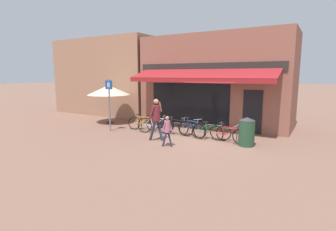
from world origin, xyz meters
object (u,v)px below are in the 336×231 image
object	(u,v)px
bicycle_blue	(191,128)
bicycle_green	(211,131)
pedestrian_child	(167,127)
bicycle_silver	(155,125)
bicycle_black	(176,127)
litter_bin	(247,132)
pedestrian_adult	(156,115)
cafe_parasol	(109,90)
bicycle_red	(228,134)
parking_sign	(109,100)
bicycle_orange	(143,123)

from	to	relation	value
bicycle_blue	bicycle_green	world-z (taller)	bicycle_blue
pedestrian_child	bicycle_silver	bearing A→B (deg)	136.05
bicycle_black	litter_bin	xyz separation A→B (m)	(3.35, -0.20, 0.19)
bicycle_black	bicycle_blue	bearing A→B (deg)	2.29
pedestrian_adult	pedestrian_child	world-z (taller)	pedestrian_adult
bicycle_black	cafe_parasol	xyz separation A→B (m)	(-4.86, 0.69, 1.54)
bicycle_red	pedestrian_adult	distance (m)	3.12
bicycle_green	parking_sign	size ratio (longest dim) A/B	0.65
bicycle_silver	pedestrian_adult	size ratio (longest dim) A/B	0.96
bicycle_green	bicycle_red	distance (m)	0.84
bicycle_blue	bicycle_red	xyz separation A→B (m)	(1.82, -0.24, -0.02)
bicycle_silver	bicycle_green	xyz separation A→B (m)	(2.81, 0.19, -0.04)
bicycle_red	cafe_parasol	size ratio (longest dim) A/B	0.73
bicycle_orange	parking_sign	distance (m)	2.07
bicycle_black	bicycle_orange	bearing A→B (deg)	172.13
bicycle_orange	bicycle_red	world-z (taller)	bicycle_red
pedestrian_child	cafe_parasol	distance (m)	6.24
bicycle_orange	bicycle_green	xyz separation A→B (m)	(3.76, -0.10, -0.01)
bicycle_orange	bicycle_green	bearing A→B (deg)	-16.72
bicycle_silver	parking_sign	xyz separation A→B (m)	(-2.22, -0.79, 1.19)
bicycle_red	bicycle_blue	bearing A→B (deg)	-173.74
bicycle_black	cafe_parasol	bearing A→B (deg)	168.02
bicycle_blue	pedestrian_child	world-z (taller)	pedestrian_child
bicycle_silver	cafe_parasol	bearing A→B (deg)	149.38
litter_bin	cafe_parasol	xyz separation A→B (m)	(-8.21, 0.89, 1.35)
bicycle_green	litter_bin	world-z (taller)	litter_bin
bicycle_silver	bicycle_red	bearing A→B (deg)	-18.45
bicycle_green	parking_sign	world-z (taller)	parking_sign
bicycle_red	parking_sign	bearing A→B (deg)	-158.63
bicycle_black	pedestrian_child	xyz separation A→B (m)	(0.67, -1.94, 0.39)
bicycle_blue	parking_sign	distance (m)	4.33
bicycle_black	pedestrian_child	bearing A→B (deg)	-74.84
bicycle_silver	bicycle_black	world-z (taller)	bicycle_silver
bicycle_black	cafe_parasol	distance (m)	5.15
bicycle_silver	bicycle_red	xyz separation A→B (m)	(3.63, -0.01, -0.03)
bicycle_blue	pedestrian_adult	bearing A→B (deg)	-104.25
litter_bin	parking_sign	bearing A→B (deg)	-173.64
litter_bin	cafe_parasol	world-z (taller)	cafe_parasol
bicycle_orange	parking_sign	xyz separation A→B (m)	(-1.28, -1.08, 1.22)
pedestrian_adult	cafe_parasol	bearing A→B (deg)	152.99
bicycle_blue	parking_sign	size ratio (longest dim) A/B	0.65
bicycle_red	pedestrian_child	bearing A→B (deg)	-122.93
litter_bin	bicycle_orange	bearing A→B (deg)	176.40
bicycle_green	pedestrian_adult	bearing A→B (deg)	-159.84
cafe_parasol	bicycle_silver	bearing A→B (deg)	-12.36
bicycle_red	pedestrian_child	xyz separation A→B (m)	(-1.90, -1.79, 0.40)
bicycle_green	litter_bin	size ratio (longest dim) A/B	1.46
bicycle_orange	bicycle_red	distance (m)	4.58
pedestrian_adult	parking_sign	world-z (taller)	parking_sign
litter_bin	parking_sign	world-z (taller)	parking_sign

